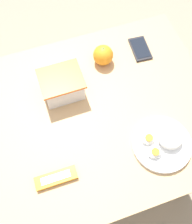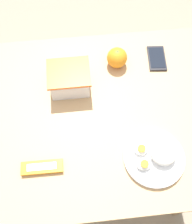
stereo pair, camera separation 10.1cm
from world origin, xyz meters
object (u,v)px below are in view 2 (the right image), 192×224
(food_container, at_px, (70,80))
(rice_plate, at_px, (155,157))
(orange_fruit, at_px, (117,58))
(cell_phone, at_px, (157,58))
(candy_bar, at_px, (42,167))

(food_container, bearing_deg, rice_plate, -49.86)
(orange_fruit, height_order, cell_phone, orange_fruit)
(food_container, distance_m, rice_plate, 0.45)
(orange_fruit, height_order, candy_bar, orange_fruit)
(rice_plate, height_order, candy_bar, rice_plate)
(food_container, height_order, rice_plate, food_container)
(candy_bar, bearing_deg, food_container, 70.06)
(rice_plate, distance_m, cell_phone, 0.45)
(food_container, xyz_separation_m, rice_plate, (0.29, -0.34, -0.03))
(rice_plate, xyz_separation_m, candy_bar, (-0.41, 0.01, -0.01))
(candy_bar, xyz_separation_m, cell_phone, (0.51, 0.44, -0.00))
(candy_bar, distance_m, cell_phone, 0.67)
(rice_plate, relative_size, candy_bar, 1.48)
(cell_phone, bearing_deg, orange_fruit, -177.51)
(food_container, distance_m, cell_phone, 0.40)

